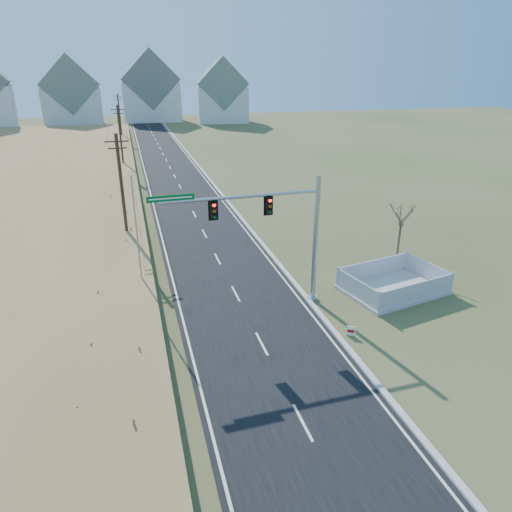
# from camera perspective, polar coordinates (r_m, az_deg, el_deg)

# --- Properties ---
(ground) EXTENTS (260.00, 260.00, 0.00)m
(ground) POSITION_cam_1_polar(r_m,az_deg,el_deg) (26.13, -0.52, -8.70)
(ground) COLOR #444A24
(ground) RESTS_ON ground
(road) EXTENTS (8.00, 180.00, 0.06)m
(road) POSITION_cam_1_polar(r_m,az_deg,el_deg) (73.10, -11.01, 11.38)
(road) COLOR black
(road) RESTS_ON ground
(curb) EXTENTS (0.30, 180.00, 0.18)m
(curb) POSITION_cam_1_polar(r_m,az_deg,el_deg) (73.54, -7.73, 11.69)
(curb) COLOR #B2AFA8
(curb) RESTS_ON ground
(utility_pole_near) EXTENTS (1.80, 0.26, 9.00)m
(utility_pole_near) POSITION_cam_1_polar(r_m,az_deg,el_deg) (37.67, -16.40, 7.96)
(utility_pole_near) COLOR #422D1E
(utility_pole_near) RESTS_ON ground
(utility_pole_mid) EXTENTS (1.80, 0.26, 9.00)m
(utility_pole_mid) POSITION_cam_1_polar(r_m,az_deg,el_deg) (67.20, -16.57, 13.97)
(utility_pole_mid) COLOR #422D1E
(utility_pole_mid) RESTS_ON ground
(utility_pole_far) EXTENTS (1.80, 0.26, 9.00)m
(utility_pole_far) POSITION_cam_1_polar(r_m,az_deg,el_deg) (97.02, -16.64, 16.30)
(utility_pole_far) COLOR #422D1E
(utility_pole_far) RESTS_ON ground
(condo_nnw) EXTENTS (14.93, 11.17, 17.03)m
(condo_nnw) POSITION_cam_1_polar(r_m,az_deg,el_deg) (130.36, -22.09, 17.98)
(condo_nnw) COLOR silver
(condo_nnw) RESTS_ON ground
(condo_n) EXTENTS (15.27, 10.20, 18.54)m
(condo_n) POSITION_cam_1_polar(r_m,az_deg,el_deg) (133.97, -13.00, 19.34)
(condo_n) COLOR silver
(condo_n) RESTS_ON ground
(condo_ne) EXTENTS (14.12, 10.51, 16.52)m
(condo_ne) POSITION_cam_1_polar(r_m,az_deg,el_deg) (128.41, -4.24, 19.36)
(condo_ne) COLOR silver
(condo_ne) RESTS_ON ground
(traffic_signal_mast) EXTENTS (9.96, 0.68, 7.92)m
(traffic_signal_mast) POSITION_cam_1_polar(r_m,az_deg,el_deg) (26.50, 3.73, 3.19)
(traffic_signal_mast) COLOR #9EA0A5
(traffic_signal_mast) RESTS_ON ground
(fence_enclosure) EXTENTS (7.03, 5.47, 1.44)m
(fence_enclosure) POSITION_cam_1_polar(r_m,az_deg,el_deg) (31.14, 16.73, -3.73)
(fence_enclosure) COLOR #B7B5AD
(fence_enclosure) RESTS_ON ground
(open_sign) EXTENTS (0.42, 0.29, 0.58)m
(open_sign) POSITION_cam_1_polar(r_m,az_deg,el_deg) (25.59, 11.75, -9.15)
(open_sign) COLOR white
(open_sign) RESTS_ON ground
(flagpole) EXTENTS (0.35, 0.35, 7.84)m
(flagpole) POSITION_cam_1_polar(r_m,az_deg,el_deg) (28.94, -14.46, 0.67)
(flagpole) COLOR #B7B5AD
(flagpole) RESTS_ON ground
(bare_tree) EXTENTS (1.92, 1.92, 5.10)m
(bare_tree) POSITION_cam_1_polar(r_m,az_deg,el_deg) (33.64, 17.82, 5.10)
(bare_tree) COLOR #4C3F33
(bare_tree) RESTS_ON ground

